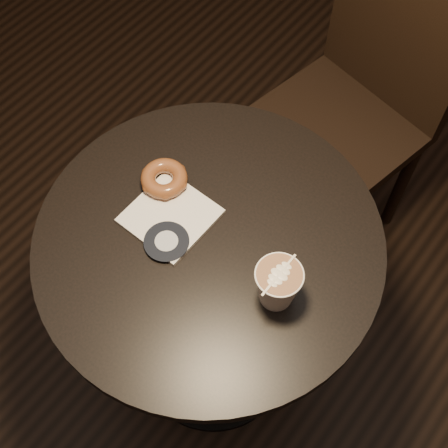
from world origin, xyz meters
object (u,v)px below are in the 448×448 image
object	(u,v)px
pastry_bag	(170,216)
doughnut	(164,178)
chair	(365,84)
latte_cup	(277,286)
cafe_table	(211,281)

from	to	relation	value
pastry_bag	doughnut	world-z (taller)	doughnut
pastry_bag	doughnut	distance (m)	0.08
chair	pastry_bag	xyz separation A→B (m)	(-0.06, -0.70, 0.17)
chair	latte_cup	xyz separation A→B (m)	(0.20, -0.71, 0.22)
doughnut	latte_cup	distance (m)	0.33
cafe_table	doughnut	xyz separation A→B (m)	(-0.15, 0.04, 0.22)
doughnut	latte_cup	xyz separation A→B (m)	(0.33, -0.06, 0.03)
pastry_bag	doughnut	bearing A→B (deg)	139.69
chair	doughnut	xyz separation A→B (m)	(-0.12, -0.65, 0.19)
cafe_table	doughnut	world-z (taller)	doughnut
cafe_table	chair	bearing A→B (deg)	92.38
latte_cup	doughnut	bearing A→B (deg)	169.46
pastry_bag	latte_cup	bearing A→B (deg)	-1.10
latte_cup	cafe_table	bearing A→B (deg)	174.36
cafe_table	doughnut	size ratio (longest dim) A/B	7.77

